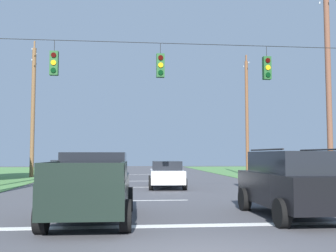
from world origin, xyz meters
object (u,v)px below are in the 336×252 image
(suv_black, at_px, (292,182))
(utility_pole_far_right, at_px, (247,116))
(overhead_signal_span, at_px, (156,106))
(distant_car_crossing_white, at_px, (167,174))
(distant_car_oncoming, at_px, (296,169))
(utility_pole_far_left, at_px, (33,110))
(distant_car_far_parked, at_px, (66,170))
(utility_pole_mid_right, at_px, (329,87))
(pickup_truck, at_px, (93,186))

(suv_black, bearing_deg, utility_pole_far_right, 76.08)
(overhead_signal_span, relative_size, utility_pole_far_right, 1.57)
(distant_car_crossing_white, relative_size, utility_pole_far_right, 0.40)
(distant_car_oncoming, relative_size, utility_pole_far_left, 0.38)
(distant_car_far_parked, xyz_separation_m, utility_pole_far_right, (14.88, 6.07, 4.52))
(utility_pole_mid_right, bearing_deg, suv_black, -123.70)
(distant_car_crossing_white, xyz_separation_m, utility_pole_far_left, (-10.10, 11.75, 4.88))
(overhead_signal_span, relative_size, utility_pole_mid_right, 1.51)
(pickup_truck, distance_m, utility_pole_far_left, 24.11)
(suv_black, height_order, utility_pole_mid_right, utility_pole_mid_right)
(distant_car_crossing_white, distance_m, distant_car_far_parked, 8.82)
(suv_black, relative_size, utility_pole_mid_right, 0.42)
(distant_car_far_parked, bearing_deg, utility_pole_far_left, 122.32)
(distant_car_crossing_white, distance_m, utility_pole_far_right, 15.39)
(suv_black, distance_m, distant_car_oncoming, 19.17)
(suv_black, xyz_separation_m, utility_pole_far_right, (5.72, 23.10, 4.25))
(utility_pole_far_right, relative_size, utility_pole_far_left, 0.94)
(utility_pole_far_left, bearing_deg, distant_car_far_parked, -57.68)
(pickup_truck, distance_m, distant_car_far_parked, 17.18)
(utility_pole_mid_right, height_order, utility_pole_far_right, utility_pole_mid_right)
(distant_car_oncoming, relative_size, utility_pole_mid_right, 0.39)
(utility_pole_far_right, bearing_deg, distant_car_oncoming, -69.99)
(suv_black, bearing_deg, distant_car_crossing_white, 103.74)
(suv_black, xyz_separation_m, distant_car_oncoming, (7.75, 17.53, -0.27))
(overhead_signal_span, height_order, distant_car_crossing_white, overhead_signal_span)
(utility_pole_mid_right, bearing_deg, overhead_signal_span, -153.95)
(distant_car_crossing_white, xyz_separation_m, distant_car_oncoming, (10.45, 6.50, 0.00))
(distant_car_far_parked, relative_size, utility_pole_far_left, 0.39)
(utility_pole_mid_right, bearing_deg, distant_car_oncoming, 78.31)
(overhead_signal_span, bearing_deg, distant_car_oncoming, 49.05)
(utility_pole_mid_right, relative_size, utility_pole_far_right, 1.04)
(pickup_truck, bearing_deg, distant_car_oncoming, 51.78)
(utility_pole_far_left, bearing_deg, distant_car_crossing_white, -49.31)
(distant_car_crossing_white, relative_size, utility_pole_mid_right, 0.39)
(overhead_signal_span, xyz_separation_m, utility_pole_far_right, (9.55, 18.92, 1.48))
(pickup_truck, relative_size, utility_pole_far_right, 0.50)
(utility_pole_far_right, bearing_deg, distant_car_crossing_white, -124.90)
(overhead_signal_span, bearing_deg, suv_black, -47.54)
(pickup_truck, height_order, distant_car_crossing_white, pickup_truck)
(overhead_signal_span, relative_size, distant_car_far_parked, 3.85)
(pickup_truck, bearing_deg, suv_black, -1.48)
(distant_car_far_parked, distance_m, utility_pole_far_left, 8.37)
(distant_car_far_parked, height_order, utility_pole_mid_right, utility_pole_mid_right)
(suv_black, xyz_separation_m, distant_car_far_parked, (-9.16, 17.03, -0.27))
(distant_car_oncoming, bearing_deg, utility_pole_far_left, 165.66)
(distant_car_oncoming, bearing_deg, pickup_truck, -128.22)
(distant_car_oncoming, bearing_deg, utility_pole_far_right, 110.01)
(pickup_truck, relative_size, suv_black, 1.13)
(pickup_truck, relative_size, utility_pole_mid_right, 0.48)
(overhead_signal_span, distance_m, pickup_truck, 5.37)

